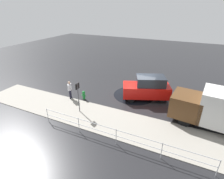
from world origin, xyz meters
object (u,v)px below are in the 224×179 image
pedestrian (70,89)px  moving_hatchback (147,88)px  fire_hydrant (84,95)px  sign_post (78,93)px  delivery_truck (218,109)px

pedestrian → moving_hatchback: bearing=-154.7°
fire_hydrant → pedestrian: (1.12, 0.37, 0.56)m
moving_hatchback → sign_post: size_ratio=1.77×
delivery_truck → sign_post: size_ratio=2.32×
delivery_truck → sign_post: 9.45m
delivery_truck → fire_hydrant: delivery_truck is taller
delivery_truck → fire_hydrant: 10.01m
fire_hydrant → sign_post: sign_post is taller
fire_hydrant → sign_post: size_ratio=0.33×
moving_hatchback → sign_post: (4.07, 4.23, 0.55)m
fire_hydrant → pedestrian: 1.31m
fire_hydrant → sign_post: 2.27m
moving_hatchback → sign_post: sign_post is taller
moving_hatchback → pedestrian: moving_hatchback is taller
fire_hydrant → sign_post: bearing=113.5°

